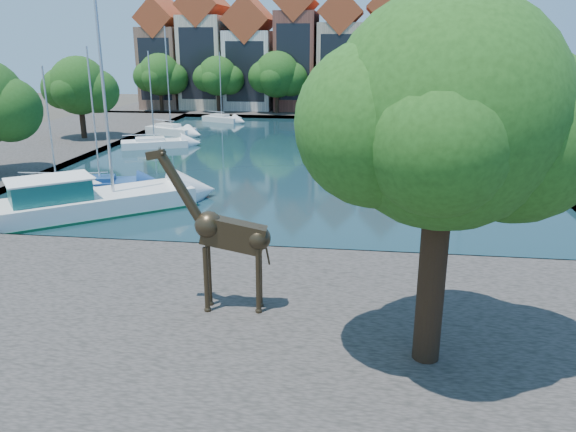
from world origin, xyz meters
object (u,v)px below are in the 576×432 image
(giraffe_statue, at_px, (224,234))
(motorsailer, at_px, (83,200))
(sailboat_left_a, at_px, (57,184))
(sailboat_right_a, at_px, (464,189))
(plane_tree, at_px, (449,121))

(giraffe_statue, height_order, motorsailer, motorsailer)
(giraffe_statue, distance_m, motorsailer, 16.08)
(sailboat_left_a, distance_m, sailboat_right_a, 26.81)
(sailboat_left_a, xyz_separation_m, sailboat_right_a, (26.73, 2.12, 0.02))
(plane_tree, relative_size, giraffe_statue, 1.84)
(giraffe_statue, bearing_deg, motorsailer, 134.61)
(sailboat_right_a, bearing_deg, giraffe_statue, -121.59)
(motorsailer, relative_size, sailboat_right_a, 1.11)
(plane_tree, relative_size, motorsailer, 0.89)
(giraffe_statue, xyz_separation_m, motorsailer, (-11.17, 11.32, -2.34))
(giraffe_statue, bearing_deg, sailboat_left_a, 133.76)
(plane_tree, distance_m, sailboat_left_a, 29.93)
(motorsailer, xyz_separation_m, sailboat_left_a, (-4.31, 4.84, -0.40))
(plane_tree, distance_m, motorsailer, 23.65)
(giraffe_statue, height_order, sailboat_right_a, sailboat_right_a)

